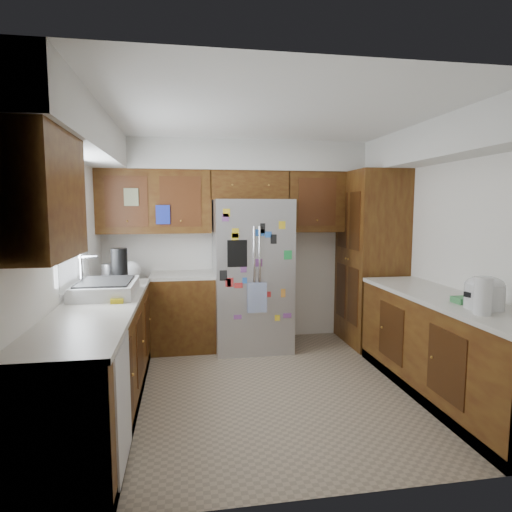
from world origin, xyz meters
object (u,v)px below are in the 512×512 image
at_px(fridge, 252,275).
at_px(rice_cooker, 484,292).
at_px(paper_towel, 483,296).
at_px(pantry, 371,258).

xyz_separation_m(fridge, rice_cooker, (1.50, -2.12, 0.15)).
bearing_deg(fridge, rice_cooker, -54.75).
bearing_deg(paper_towel, fridge, 120.63).
relative_size(fridge, paper_towel, 6.49).
bearing_deg(pantry, rice_cooker, -90.01).
relative_size(pantry, rice_cooker, 7.17).
xyz_separation_m(pantry, fridge, (-1.50, 0.05, -0.17)).
bearing_deg(pantry, fridge, 177.94).
height_order(fridge, paper_towel, fridge).
bearing_deg(fridge, paper_towel, -59.37).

